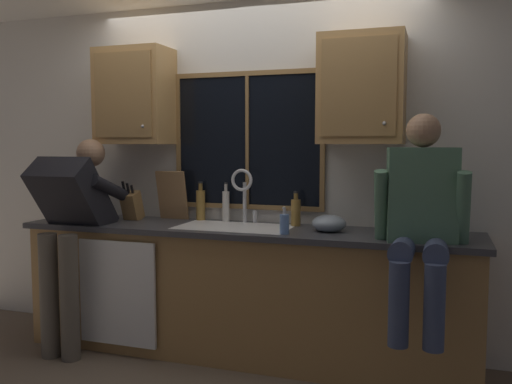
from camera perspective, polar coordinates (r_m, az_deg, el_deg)
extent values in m
cube|color=silver|center=(4.10, 0.23, 1.91)|extent=(5.56, 0.12, 2.55)
cube|color=black|center=(4.05, -0.86, 5.40)|extent=(1.10, 0.02, 0.95)
cube|color=olive|center=(4.07, -0.92, 12.35)|extent=(1.17, 0.02, 0.04)
cube|color=olive|center=(4.07, -0.90, -1.55)|extent=(1.17, 0.02, 0.04)
cube|color=olive|center=(4.26, -8.14, 5.33)|extent=(0.03, 0.02, 0.95)
cube|color=olive|center=(3.89, 7.03, 5.38)|extent=(0.03, 0.02, 0.95)
cube|color=olive|center=(4.04, -0.92, 5.41)|extent=(0.02, 0.02, 0.95)
cube|color=#A07744|center=(3.91, -1.43, -10.67)|extent=(3.16, 0.58, 0.88)
cube|color=#38383D|center=(3.79, -1.55, -4.05)|extent=(3.22, 0.62, 0.04)
cube|color=white|center=(3.99, -14.38, -10.26)|extent=(0.60, 0.02, 0.74)
cube|color=#B2844C|center=(4.29, -12.60, 9.74)|extent=(0.55, 0.33, 0.72)
cube|color=#9D7443|center=(4.15, -13.84, 9.89)|extent=(0.47, 0.01, 0.62)
sphere|color=#B2B2B7|center=(4.04, -11.83, 6.78)|extent=(0.02, 0.02, 0.02)
cube|color=#B2844C|center=(3.71, 11.07, 10.53)|extent=(0.55, 0.33, 0.72)
cube|color=#9D7443|center=(3.54, 10.70, 10.80)|extent=(0.47, 0.01, 0.62)
sphere|color=#B2B2B7|center=(3.50, 13.33, 7.05)|extent=(0.02, 0.02, 0.02)
cube|color=silver|center=(3.82, -2.32, -3.83)|extent=(0.80, 0.46, 0.02)
cube|color=beige|center=(3.91, -5.06, -5.12)|extent=(0.36, 0.42, 0.20)
cube|color=beige|center=(3.77, 0.54, -5.49)|extent=(0.36, 0.42, 0.20)
cube|color=silver|center=(3.84, -2.31, -5.31)|extent=(0.04, 0.42, 0.20)
cylinder|color=silver|center=(4.01, -1.20, -1.11)|extent=(0.03, 0.03, 0.30)
torus|color=silver|center=(3.93, -1.50, 1.26)|extent=(0.16, 0.02, 0.16)
cylinder|color=silver|center=(3.99, -0.11, -2.58)|extent=(0.03, 0.03, 0.09)
cylinder|color=#595147|center=(4.14, -20.90, -10.13)|extent=(0.13, 0.13, 0.88)
cylinder|color=#595147|center=(4.03, -19.00, -10.46)|extent=(0.13, 0.13, 0.88)
cube|color=black|center=(4.10, -18.75, -0.62)|extent=(0.44, 0.52, 0.60)
sphere|color=#A57A5B|center=(4.27, -16.97, 3.94)|extent=(0.21, 0.21, 0.21)
cylinder|color=black|center=(4.37, -19.63, 0.35)|extent=(0.09, 0.52, 0.26)
cylinder|color=black|center=(4.11, -14.81, 0.20)|extent=(0.09, 0.52, 0.26)
cylinder|color=#384260|center=(3.20, 15.14, -5.93)|extent=(0.14, 0.43, 0.16)
cylinder|color=#384260|center=(3.19, 18.39, -6.03)|extent=(0.14, 0.43, 0.16)
cylinder|color=#384260|center=(3.04, 14.77, -11.32)|extent=(0.11, 0.11, 0.46)
cylinder|color=#384260|center=(3.04, 18.23, -11.44)|extent=(0.11, 0.11, 0.46)
cube|color=#4C7259|center=(3.37, 17.02, -0.27)|extent=(0.43, 0.26, 0.56)
sphere|color=#A57A5B|center=(3.36, 17.19, 6.20)|extent=(0.20, 0.20, 0.20)
cylinder|color=#4C7259|center=(3.34, 13.02, -1.60)|extent=(0.08, 0.20, 0.47)
cylinder|color=#4C7259|center=(3.33, 20.92, -1.83)|extent=(0.08, 0.20, 0.47)
cube|color=olive|center=(4.27, -12.89, -1.47)|extent=(0.12, 0.18, 0.25)
cylinder|color=black|center=(4.22, -13.74, 0.52)|extent=(0.02, 0.05, 0.09)
cylinder|color=black|center=(4.21, -13.32, 0.42)|extent=(0.02, 0.04, 0.08)
cylinder|color=black|center=(4.19, -12.90, 0.31)|extent=(0.02, 0.04, 0.06)
cube|color=#997047|center=(4.23, -8.80, -0.35)|extent=(0.24, 0.10, 0.38)
ellipsoid|color=#8C99A8|center=(3.65, 7.66, -3.31)|extent=(0.23, 0.23, 0.11)
cylinder|color=#668CCC|center=(3.51, 3.00, -3.40)|extent=(0.06, 0.06, 0.13)
cylinder|color=silver|center=(3.50, 3.01, -2.04)|extent=(0.02, 0.02, 0.04)
cylinder|color=silver|center=(3.48, 2.93, -1.67)|extent=(0.01, 0.04, 0.01)
cylinder|color=silver|center=(4.08, -3.18, -1.53)|extent=(0.05, 0.05, 0.23)
cylinder|color=#B3AFA7|center=(4.06, -3.19, 0.45)|extent=(0.02, 0.02, 0.06)
cylinder|color=black|center=(4.06, -3.19, 0.94)|extent=(0.03, 0.03, 0.01)
cylinder|color=olive|center=(3.86, 4.20, -2.20)|extent=(0.07, 0.07, 0.19)
cylinder|color=brown|center=(3.85, 4.21, -0.47)|extent=(0.03, 0.03, 0.05)
cylinder|color=black|center=(3.85, 4.22, -0.04)|extent=(0.03, 0.03, 0.01)
cylinder|color=olive|center=(4.16, -5.84, -1.41)|extent=(0.07, 0.07, 0.23)
cylinder|color=brown|center=(4.15, -5.85, 0.53)|extent=(0.03, 0.03, 0.06)
cylinder|color=black|center=(4.15, -5.86, 1.00)|extent=(0.03, 0.03, 0.01)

